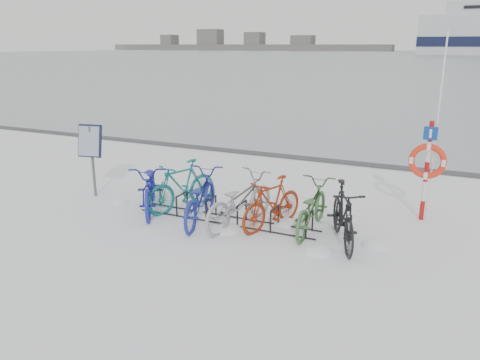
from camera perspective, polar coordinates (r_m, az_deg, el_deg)
ground at (r=9.88m, az=-1.68°, el=-4.98°), size 900.00×900.00×0.00m
ice_sheet at (r=163.33m, az=24.04°, el=13.62°), size 400.00×298.00×0.02m
quay_edge at (r=15.14m, az=8.30°, el=2.59°), size 400.00×0.25×0.10m
bike_rack at (r=9.82m, az=-1.69°, el=-4.00°), size 4.00×0.48×0.46m
info_board at (r=11.67m, az=-17.77°, el=4.06°), size 0.62×0.33×1.76m
lifebuoy_station at (r=10.25m, az=21.91°, el=2.13°), size 0.74×0.22×3.82m
shoreline at (r=296.42m, az=-0.43°, el=16.06°), size 180.00×12.00×9.50m
bike_0 at (r=10.55m, az=-10.87°, el=-0.59°), size 1.80×2.27×1.15m
bike_1 at (r=10.51m, az=-7.08°, el=-0.53°), size 1.13×1.96×1.13m
bike_2 at (r=9.75m, az=-4.94°, el=-1.92°), size 1.18×2.20×1.10m
bike_3 at (r=9.49m, az=-0.07°, el=-2.32°), size 1.20×2.23×1.11m
bike_4 at (r=9.43m, az=3.95°, el=-2.64°), size 1.05×1.83×1.06m
bike_5 at (r=9.34m, az=8.68°, el=-3.09°), size 0.71×1.97×1.03m
bike_6 at (r=8.83m, az=12.49°, el=-3.97°), size 1.26×2.00×1.17m
snow_drifts at (r=9.44m, az=2.84°, el=-6.05°), size 6.28×1.67×0.21m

